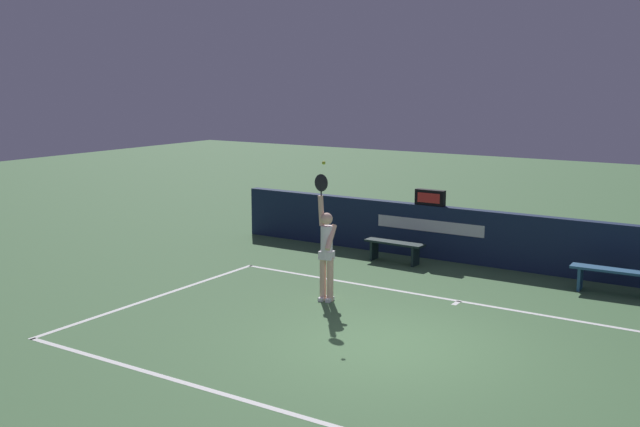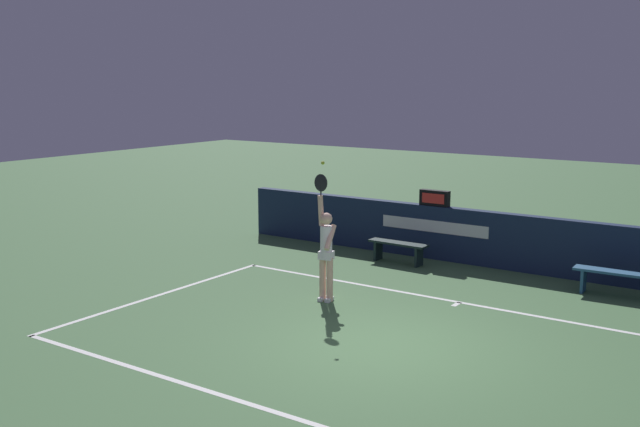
# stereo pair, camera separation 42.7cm
# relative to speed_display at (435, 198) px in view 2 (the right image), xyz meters

# --- Properties ---
(ground_plane) EXTENTS (60.00, 60.00, 0.00)m
(ground_plane) POSITION_rel_speed_display_xyz_m (2.06, -5.99, -1.48)
(ground_plane) COLOR #477043
(court_lines) EXTENTS (10.54, 6.03, 0.00)m
(court_lines) POSITION_rel_speed_display_xyz_m (2.06, -5.98, -1.48)
(court_lines) COLOR white
(court_lines) RESTS_ON ground
(back_wall) EXTENTS (14.84, 0.26, 1.29)m
(back_wall) POSITION_rel_speed_display_xyz_m (2.06, 0.00, -0.84)
(back_wall) COLOR #172543
(back_wall) RESTS_ON ground
(speed_display) EXTENTS (0.74, 0.18, 0.38)m
(speed_display) POSITION_rel_speed_display_xyz_m (0.00, 0.00, 0.00)
(speed_display) COLOR black
(speed_display) RESTS_ON back_wall
(tennis_player) EXTENTS (0.46, 0.42, 2.51)m
(tennis_player) POSITION_rel_speed_display_xyz_m (-0.17, -4.42, -0.43)
(tennis_player) COLOR beige
(tennis_player) RESTS_ON ground
(tennis_ball) EXTENTS (0.07, 0.07, 0.07)m
(tennis_ball) POSITION_rel_speed_display_xyz_m (-0.05, -4.71, 1.28)
(tennis_ball) COLOR #CBDE36
(courtside_bench_near) EXTENTS (1.48, 0.41, 0.51)m
(courtside_bench_near) POSITION_rel_speed_display_xyz_m (-0.47, -0.92, -1.10)
(courtside_bench_near) COLOR black
(courtside_bench_near) RESTS_ON ground
(courtside_bench_far) EXTENTS (1.65, 0.43, 0.52)m
(courtside_bench_far) POSITION_rel_speed_display_xyz_m (4.46, -0.90, -1.08)
(courtside_bench_far) COLOR #2A5A83
(courtside_bench_far) RESTS_ON ground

